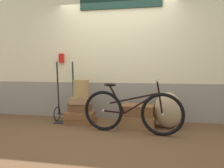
% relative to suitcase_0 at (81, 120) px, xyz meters
% --- Properties ---
extents(ground, '(9.73, 5.20, 0.06)m').
position_rel_suitcase_0_xyz_m(ground, '(0.64, -0.28, -0.09)').
color(ground, brown).
extents(station_building, '(7.73, 0.74, 2.86)m').
position_rel_suitcase_0_xyz_m(station_building, '(0.65, 0.57, 1.38)').
color(station_building, gray).
rests_on(station_building, ground).
extents(suitcase_0, '(0.58, 0.47, 0.11)m').
position_rel_suitcase_0_xyz_m(suitcase_0, '(0.00, 0.00, 0.00)').
color(suitcase_0, brown).
rests_on(suitcase_0, ground).
extents(suitcase_1, '(0.58, 0.42, 0.13)m').
position_rel_suitcase_0_xyz_m(suitcase_1, '(-0.00, -0.04, 0.12)').
color(suitcase_1, brown).
rests_on(suitcase_1, suitcase_0).
extents(suitcase_2, '(0.44, 0.32, 0.16)m').
position_rel_suitcase_0_xyz_m(suitcase_2, '(-0.02, -0.00, 0.27)').
color(suitcase_2, brown).
rests_on(suitcase_2, suitcase_1).
extents(suitcase_3, '(0.44, 0.32, 0.13)m').
position_rel_suitcase_0_xyz_m(suitcase_3, '(0.01, -0.03, 0.41)').
color(suitcase_3, '#9E754C').
rests_on(suitcase_3, suitcase_2).
extents(suitcase_4, '(0.67, 0.55, 0.21)m').
position_rel_suitcase_0_xyz_m(suitcase_4, '(1.16, -0.05, 0.05)').
color(suitcase_4, olive).
rests_on(suitcase_4, ground).
extents(suitcase_5, '(0.64, 0.48, 0.20)m').
position_rel_suitcase_0_xyz_m(suitcase_5, '(1.14, -0.04, 0.26)').
color(suitcase_5, brown).
rests_on(suitcase_5, suitcase_4).
extents(wicker_basket, '(0.31, 0.31, 0.35)m').
position_rel_suitcase_0_xyz_m(wicker_basket, '(0.02, -0.02, 0.65)').
color(wicker_basket, '#A8844C').
rests_on(wicker_basket, suitcase_3).
extents(luggage_trolley, '(0.42, 0.37, 1.24)m').
position_rel_suitcase_0_xyz_m(luggage_trolley, '(-0.35, 0.05, 0.22)').
color(luggage_trolley, black).
rests_on(luggage_trolley, ground).
extents(burlap_sack, '(0.49, 0.42, 0.67)m').
position_rel_suitcase_0_xyz_m(burlap_sack, '(1.71, -0.02, 0.28)').
color(burlap_sack, tan).
rests_on(burlap_sack, ground).
extents(bicycle, '(1.74, 0.46, 0.94)m').
position_rel_suitcase_0_xyz_m(bicycle, '(1.07, -0.48, 0.32)').
color(bicycle, black).
rests_on(bicycle, ground).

